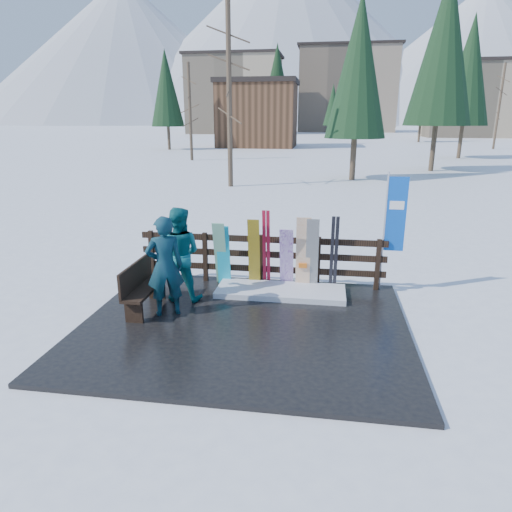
% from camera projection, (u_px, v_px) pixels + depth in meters
% --- Properties ---
extents(ground, '(700.00, 700.00, 0.00)m').
position_uv_depth(ground, '(244.00, 328.00, 8.50)').
color(ground, white).
rests_on(ground, ground).
extents(deck, '(6.00, 5.00, 0.08)m').
position_uv_depth(deck, '(244.00, 326.00, 8.49)').
color(deck, black).
rests_on(deck, ground).
extents(fence, '(5.60, 0.10, 1.15)m').
position_uv_depth(fence, '(261.00, 256.00, 10.37)').
color(fence, black).
rests_on(fence, deck).
extents(snow_patch, '(2.77, 1.00, 0.12)m').
position_uv_depth(snow_patch, '(281.00, 291.00, 9.90)').
color(snow_patch, white).
rests_on(snow_patch, deck).
extents(bench, '(0.41, 1.50, 0.97)m').
position_uv_depth(bench, '(142.00, 285.00, 8.97)').
color(bench, black).
rests_on(bench, deck).
extents(snowboard_0, '(0.29, 0.22, 1.40)m').
position_uv_depth(snowboard_0, '(223.00, 255.00, 10.27)').
color(snowboard_0, '#18B3D1').
rests_on(snowboard_0, deck).
extents(snowboard_1, '(0.27, 0.38, 1.48)m').
position_uv_depth(snowboard_1, '(220.00, 254.00, 10.27)').
color(snowboard_1, silver).
rests_on(snowboard_1, deck).
extents(snowboard_2, '(0.26, 0.26, 1.57)m').
position_uv_depth(snowboard_2, '(254.00, 253.00, 10.14)').
color(snowboard_2, yellow).
rests_on(snowboard_2, deck).
extents(snowboard_3, '(0.30, 0.40, 1.39)m').
position_uv_depth(snowboard_3, '(287.00, 258.00, 10.06)').
color(snowboard_3, white).
rests_on(snowboard_3, deck).
extents(snowboard_4, '(0.27, 0.23, 1.62)m').
position_uv_depth(snowboard_4, '(312.00, 255.00, 9.95)').
color(snowboard_4, black).
rests_on(snowboard_4, deck).
extents(snowboard_5, '(0.32, 0.20, 1.65)m').
position_uv_depth(snowboard_5, '(303.00, 254.00, 9.97)').
color(snowboard_5, white).
rests_on(snowboard_5, deck).
extents(ski_pair_a, '(0.16, 0.27, 1.77)m').
position_uv_depth(ski_pair_a, '(266.00, 248.00, 10.14)').
color(ski_pair_a, '#AA142D').
rests_on(ski_pair_a, deck).
extents(ski_pair_b, '(0.17, 0.18, 1.68)m').
position_uv_depth(ski_pair_b, '(334.00, 253.00, 9.94)').
color(ski_pair_b, black).
rests_on(ski_pair_b, deck).
extents(rental_flag, '(0.45, 0.04, 2.60)m').
position_uv_depth(rental_flag, '(393.00, 219.00, 9.73)').
color(rental_flag, silver).
rests_on(rental_flag, deck).
extents(person_front, '(0.84, 0.73, 1.95)m').
position_uv_depth(person_front, '(165.00, 266.00, 8.64)').
color(person_front, '#0F4649').
rests_on(person_front, deck).
extents(person_back, '(0.99, 0.79, 1.96)m').
position_uv_depth(person_back, '(178.00, 254.00, 9.37)').
color(person_back, '#12656C').
rests_on(person_back, deck).
extents(resort_buildings, '(73.00, 87.60, 22.60)m').
position_uv_depth(resort_buildings, '(329.00, 93.00, 114.67)').
color(resort_buildings, tan).
rests_on(resort_buildings, ground).
extents(trees, '(42.13, 68.85, 13.02)m').
position_uv_depth(trees, '(346.00, 98.00, 52.28)').
color(trees, '#382B1E').
rests_on(trees, ground).
extents(mountains, '(520.00, 260.00, 120.00)m').
position_uv_depth(mountains, '(314.00, 46.00, 306.12)').
color(mountains, white).
rests_on(mountains, ground).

